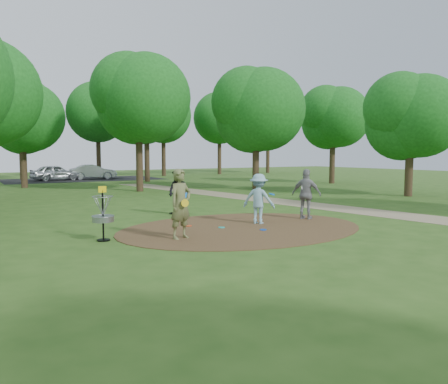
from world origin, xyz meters
TOP-DOWN VIEW (x-y plane):
  - ground at (0.00, 0.00)m, footprint 100.00×100.00m
  - dirt_clearing at (0.00, 0.00)m, footprint 8.40×8.40m
  - footpath at (6.50, 2.00)m, footprint 7.55×39.89m
  - parking_lot at (2.00, 30.00)m, footprint 14.00×8.00m
  - player_observer_with_disc at (-2.52, -0.58)m, footprint 0.84×0.68m
  - player_throwing_with_disc at (0.95, 0.44)m, footprint 1.28×1.29m
  - player_walking_with_disc at (-0.54, 3.83)m, footprint 0.96×1.06m
  - player_waiting_with_disc at (3.06, 0.36)m, footprint 0.94×1.18m
  - disc_ground_cyan at (-0.61, 0.34)m, footprint 0.22×0.22m
  - disc_ground_blue at (0.30, -0.71)m, footprint 0.22×0.22m
  - disc_ground_red at (-1.39, 1.20)m, footprint 0.22×0.22m
  - car_left at (-0.60, 29.54)m, footprint 4.39×2.41m
  - car_right at (2.83, 29.76)m, footprint 4.32×1.83m
  - disc_golf_basket at (-4.50, 0.30)m, footprint 0.63×0.63m
  - tree_ring at (0.92, 8.83)m, footprint 36.85×45.17m

SIDE VIEW (x-z plane):
  - ground at x=0.00m, z-range 0.00..0.00m
  - parking_lot at x=2.00m, z-range 0.00..0.01m
  - footpath at x=6.50m, z-range 0.00..0.01m
  - dirt_clearing at x=0.00m, z-range 0.00..0.02m
  - disc_ground_cyan at x=-0.61m, z-range 0.02..0.04m
  - disc_ground_blue at x=0.30m, z-range 0.02..0.04m
  - disc_ground_red at x=-1.39m, z-range 0.02..0.04m
  - car_right at x=2.83m, z-range 0.00..1.39m
  - car_left at x=-0.60m, z-range 0.00..1.42m
  - player_throwing_with_disc at x=0.95m, z-range 0.00..1.74m
  - disc_golf_basket at x=-4.50m, z-range 0.10..1.64m
  - player_walking_with_disc at x=-0.54m, z-range 0.00..1.79m
  - player_waiting_with_disc at x=3.06m, z-range 0.00..1.88m
  - player_observer_with_disc at x=-2.52m, z-range 0.00..2.01m
  - tree_ring at x=0.92m, z-range 0.80..9.36m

